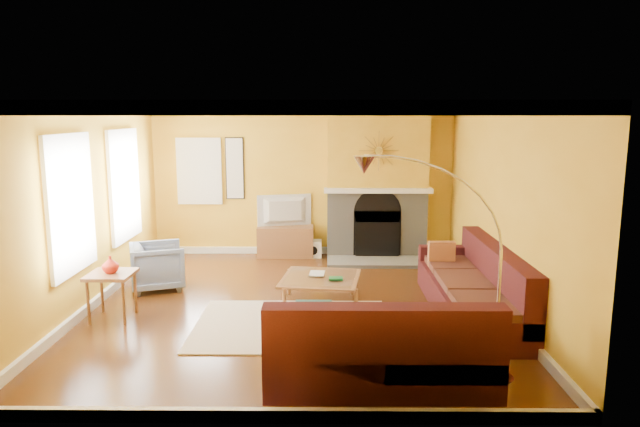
{
  "coord_description": "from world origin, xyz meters",
  "views": [
    {
      "loc": [
        0.41,
        -7.45,
        2.6
      ],
      "look_at": [
        0.34,
        0.4,
        1.22
      ],
      "focal_mm": 32.0,
      "sensor_mm": 36.0,
      "label": 1
    }
  ],
  "objects_px": {
    "media_console": "(286,241)",
    "side_table": "(112,296)",
    "coffee_table": "(320,291)",
    "arc_lamp": "(437,273)",
    "sectional_sofa": "(398,293)",
    "armchair": "(158,266)"
  },
  "relations": [
    {
      "from": "coffee_table",
      "to": "side_table",
      "type": "bearing_deg",
      "value": -168.5
    },
    {
      "from": "arc_lamp",
      "to": "sectional_sofa",
      "type": "bearing_deg",
      "value": 96.89
    },
    {
      "from": "side_table",
      "to": "armchair",
      "type": "bearing_deg",
      "value": 80.61
    },
    {
      "from": "sectional_sofa",
      "to": "armchair",
      "type": "distance_m",
      "value": 3.74
    },
    {
      "from": "media_console",
      "to": "side_table",
      "type": "height_order",
      "value": "side_table"
    },
    {
      "from": "media_console",
      "to": "side_table",
      "type": "bearing_deg",
      "value": -121.28
    },
    {
      "from": "media_console",
      "to": "arc_lamp",
      "type": "height_order",
      "value": "arc_lamp"
    },
    {
      "from": "media_console",
      "to": "arc_lamp",
      "type": "relative_size",
      "value": 0.46
    },
    {
      "from": "armchair",
      "to": "coffee_table",
      "type": "bearing_deg",
      "value": -126.56
    },
    {
      "from": "sectional_sofa",
      "to": "side_table",
      "type": "xyz_separation_m",
      "value": [
        -3.6,
        0.29,
        -0.15
      ]
    },
    {
      "from": "media_console",
      "to": "armchair",
      "type": "bearing_deg",
      "value": -131.63
    },
    {
      "from": "side_table",
      "to": "coffee_table",
      "type": "bearing_deg",
      "value": 11.5
    },
    {
      "from": "side_table",
      "to": "media_console",
      "type": "bearing_deg",
      "value": 58.72
    },
    {
      "from": "arc_lamp",
      "to": "coffee_table",
      "type": "bearing_deg",
      "value": 116.47
    },
    {
      "from": "media_console",
      "to": "armchair",
      "type": "xyz_separation_m",
      "value": [
        -1.78,
        -2.0,
        0.07
      ]
    },
    {
      "from": "side_table",
      "to": "arc_lamp",
      "type": "distance_m",
      "value": 4.22
    },
    {
      "from": "coffee_table",
      "to": "side_table",
      "type": "height_order",
      "value": "side_table"
    },
    {
      "from": "sectional_sofa",
      "to": "armchair",
      "type": "relative_size",
      "value": 4.98
    },
    {
      "from": "coffee_table",
      "to": "armchair",
      "type": "relative_size",
      "value": 1.34
    },
    {
      "from": "coffee_table",
      "to": "side_table",
      "type": "distance_m",
      "value": 2.71
    },
    {
      "from": "sectional_sofa",
      "to": "media_console",
      "type": "xyz_separation_m",
      "value": [
        -1.61,
        3.56,
        -0.17
      ]
    },
    {
      "from": "coffee_table",
      "to": "arc_lamp",
      "type": "relative_size",
      "value": 0.47
    }
  ]
}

